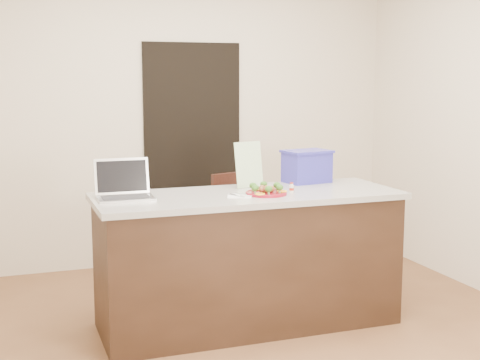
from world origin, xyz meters
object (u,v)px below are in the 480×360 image
object	(u,v)px
island	(248,259)
laptop	(124,188)
yogurt_bottle	(292,188)
blue_box	(307,166)
chair	(236,221)
plate	(266,193)
napkin	(239,196)

from	to	relation	value
island	laptop	bearing A→B (deg)	173.09
yogurt_bottle	blue_box	bearing A→B (deg)	51.83
laptop	island	bearing A→B (deg)	-5.88
yogurt_bottle	chair	xyz separation A→B (m)	(-0.05, 0.99, -0.43)
yogurt_bottle	chair	world-z (taller)	yogurt_bottle
laptop	chair	size ratio (longest dim) A/B	0.39
plate	laptop	size ratio (longest dim) A/B	0.77
island	laptop	size ratio (longest dim) A/B	5.78
yogurt_bottle	laptop	bearing A→B (deg)	171.45
blue_box	chair	xyz separation A→B (m)	(-0.33, 0.64, -0.52)
island	blue_box	xyz separation A→B (m)	(0.57, 0.29, 0.58)
napkin	island	bearing A→B (deg)	46.58
blue_box	chair	bearing A→B (deg)	108.15
island	yogurt_bottle	distance (m)	0.57
chair	laptop	bearing A→B (deg)	-160.37
plate	island	bearing A→B (deg)	133.64
laptop	plate	bearing A→B (deg)	-11.04
napkin	laptop	size ratio (longest dim) A/B	0.44
plate	blue_box	world-z (taller)	blue_box
yogurt_bottle	blue_box	world-z (taller)	blue_box
island	yogurt_bottle	xyz separation A→B (m)	(0.29, -0.07, 0.49)
laptop	napkin	bearing A→B (deg)	-14.95
napkin	chair	size ratio (longest dim) A/B	0.17
plate	chair	world-z (taller)	plate
blue_box	plate	bearing A→B (deg)	-150.35
chair	island	bearing A→B (deg)	-122.84
plate	blue_box	bearing A→B (deg)	38.90
yogurt_bottle	laptop	distance (m)	1.12
yogurt_bottle	laptop	world-z (taller)	laptop
yogurt_bottle	blue_box	distance (m)	0.46
blue_box	island	bearing A→B (deg)	-162.21
island	napkin	world-z (taller)	napkin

